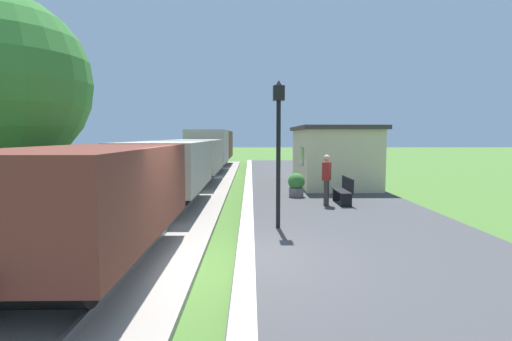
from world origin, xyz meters
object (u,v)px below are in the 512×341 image
object	(u,v)px
bench_near_hut	(344,190)
lamp_post_near	(279,127)
freight_train	(197,155)
tree_trackside_far	(10,99)
station_hut	(333,156)
potted_planter	(296,184)
person_waiting	(327,178)

from	to	relation	value
bench_near_hut	lamp_post_near	world-z (taller)	lamp_post_near
freight_train	tree_trackside_far	size ratio (longest dim) A/B	5.36
freight_train	lamp_post_near	size ratio (longest dim) A/B	8.81
bench_near_hut	tree_trackside_far	world-z (taller)	tree_trackside_far
lamp_post_near	bench_near_hut	bearing A→B (deg)	54.49
freight_train	tree_trackside_far	xyz separation A→B (m)	(-6.76, -5.23, 2.54)
bench_near_hut	station_hut	bearing A→B (deg)	82.57
tree_trackside_far	potted_planter	bearing A→B (deg)	-5.47
station_hut	person_waiting	bearing A→B (deg)	-103.81
person_waiting	potted_planter	world-z (taller)	person_waiting
bench_near_hut	potted_planter	size ratio (longest dim) A/B	1.64
person_waiting	potted_planter	bearing A→B (deg)	-46.01
freight_train	potted_planter	size ratio (longest dim) A/B	35.59
lamp_post_near	tree_trackside_far	distance (m)	12.13
freight_train	bench_near_hut	xyz separation A→B (m)	(6.13, -7.88, -0.80)
bench_near_hut	tree_trackside_far	size ratio (longest dim) A/B	0.25
potted_planter	lamp_post_near	bearing A→B (deg)	-101.74
bench_near_hut	person_waiting	bearing A→B (deg)	-150.71
freight_train	bench_near_hut	world-z (taller)	freight_train
freight_train	lamp_post_near	world-z (taller)	lamp_post_near
station_hut	lamp_post_near	distance (m)	9.34
freight_train	bench_near_hut	distance (m)	10.02
station_hut	person_waiting	distance (m)	5.72
station_hut	person_waiting	xyz separation A→B (m)	(-1.36, -5.53, -0.47)
person_waiting	tree_trackside_far	world-z (taller)	tree_trackside_far
person_waiting	lamp_post_near	xyz separation A→B (m)	(-1.84, -3.16, 1.62)
potted_planter	lamp_post_near	size ratio (longest dim) A/B	0.25
freight_train	person_waiting	xyz separation A→B (m)	(5.44, -8.27, -0.34)
freight_train	station_hut	bearing A→B (deg)	-21.91
station_hut	tree_trackside_far	distance (m)	13.99
tree_trackside_far	bench_near_hut	bearing A→B (deg)	-11.63
station_hut	lamp_post_near	size ratio (longest dim) A/B	1.57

